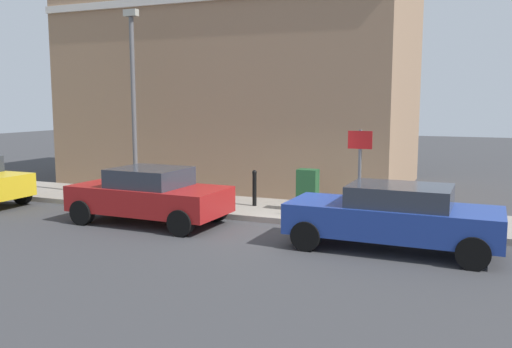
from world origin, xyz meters
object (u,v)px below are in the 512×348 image
object	(u,v)px
street_sign	(360,162)
car_red	(150,195)
car_blue	(394,216)
utility_cabinet	(308,192)
bollard_near_cabinet	(254,187)
lamppost	(133,96)

from	to	relation	value
street_sign	car_red	bearing A→B (deg)	107.18
car_blue	utility_cabinet	distance (m)	3.75
bollard_near_cabinet	street_sign	bearing A→B (deg)	-106.52
utility_cabinet	street_sign	distance (m)	2.05
bollard_near_cabinet	street_sign	xyz separation A→B (m)	(-0.95, -3.21, 0.96)
utility_cabinet	bollard_near_cabinet	size ratio (longest dim) A/B	1.11
car_blue	lamppost	xyz separation A→B (m)	(2.53, 8.28, 2.56)
street_sign	car_blue	bearing A→B (deg)	-147.49
utility_cabinet	car_blue	bearing A→B (deg)	-133.85
street_sign	lamppost	bearing A→B (deg)	83.75
car_blue	car_red	size ratio (longest dim) A/B	1.08
car_blue	utility_cabinet	size ratio (longest dim) A/B	3.83
bollard_near_cabinet	utility_cabinet	bearing A→B (deg)	-93.53
utility_cabinet	street_sign	bearing A→B (deg)	-118.20
car_red	street_sign	size ratio (longest dim) A/B	1.78
car_blue	car_red	xyz separation A→B (m)	(0.17, 6.19, 0.01)
utility_cabinet	lamppost	distance (m)	6.16
car_red	bollard_near_cabinet	distance (m)	3.14
car_blue	lamppost	bearing A→B (deg)	-16.12
utility_cabinet	lamppost	world-z (taller)	lamppost
car_blue	street_sign	xyz separation A→B (m)	(1.74, 1.11, 0.92)
bollard_near_cabinet	car_blue	bearing A→B (deg)	-121.93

